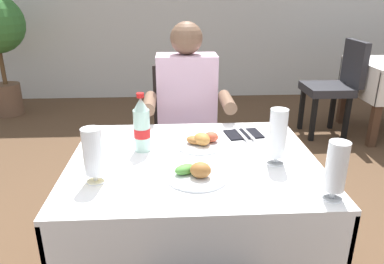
{
  "coord_description": "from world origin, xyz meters",
  "views": [
    {
      "loc": [
        -0.01,
        -1.21,
        1.42
      ],
      "look_at": [
        0.07,
        0.29,
        0.84
      ],
      "focal_mm": 34.19,
      "sensor_mm": 36.0,
      "label": 1
    }
  ],
  "objects_px": {
    "main_dining_table": "(193,195)",
    "plate_near_camera": "(196,173)",
    "seated_diner_far": "(187,115)",
    "beer_glass_left": "(336,171)",
    "chair_far_diner_seat": "(186,133)",
    "cola_bottle_primary": "(142,126)",
    "beer_glass_right": "(93,155)",
    "plate_far_diner": "(201,141)",
    "background_chair_left": "(336,83)",
    "beer_glass_middle": "(277,137)",
    "napkin_cutlery_set": "(244,134)"
  },
  "relations": [
    {
      "from": "main_dining_table",
      "to": "chair_far_diner_seat",
      "type": "height_order",
      "value": "chair_far_diner_seat"
    },
    {
      "from": "napkin_cutlery_set",
      "to": "plate_far_diner",
      "type": "bearing_deg",
      "value": -150.69
    },
    {
      "from": "chair_far_diner_seat",
      "to": "beer_glass_left",
      "type": "height_order",
      "value": "chair_far_diner_seat"
    },
    {
      "from": "seated_diner_far",
      "to": "beer_glass_left",
      "type": "distance_m",
      "value": 1.16
    },
    {
      "from": "plate_far_diner",
      "to": "napkin_cutlery_set",
      "type": "xyz_separation_m",
      "value": [
        0.22,
        0.12,
        -0.02
      ]
    },
    {
      "from": "napkin_cutlery_set",
      "to": "chair_far_diner_seat",
      "type": "bearing_deg",
      "value": 114.88
    },
    {
      "from": "beer_glass_right",
      "to": "cola_bottle_primary",
      "type": "xyz_separation_m",
      "value": [
        0.15,
        0.28,
        0.01
      ]
    },
    {
      "from": "beer_glass_right",
      "to": "cola_bottle_primary",
      "type": "distance_m",
      "value": 0.32
    },
    {
      "from": "plate_far_diner",
      "to": "background_chair_left",
      "type": "relative_size",
      "value": 0.24
    },
    {
      "from": "seated_diner_far",
      "to": "beer_glass_left",
      "type": "xyz_separation_m",
      "value": [
        0.45,
        -1.06,
        0.15
      ]
    },
    {
      "from": "main_dining_table",
      "to": "plate_far_diner",
      "type": "relative_size",
      "value": 4.51
    },
    {
      "from": "chair_far_diner_seat",
      "to": "cola_bottle_primary",
      "type": "distance_m",
      "value": 0.82
    },
    {
      "from": "beer_glass_right",
      "to": "napkin_cutlery_set",
      "type": "bearing_deg",
      "value": 34.5
    },
    {
      "from": "seated_diner_far",
      "to": "beer_glass_right",
      "type": "height_order",
      "value": "seated_diner_far"
    },
    {
      "from": "plate_near_camera",
      "to": "beer_glass_left",
      "type": "relative_size",
      "value": 1.12
    },
    {
      "from": "plate_near_camera",
      "to": "background_chair_left",
      "type": "bearing_deg",
      "value": 55.67
    },
    {
      "from": "beer_glass_middle",
      "to": "beer_glass_right",
      "type": "distance_m",
      "value": 0.71
    },
    {
      "from": "chair_far_diner_seat",
      "to": "beer_glass_right",
      "type": "distance_m",
      "value": 1.12
    },
    {
      "from": "main_dining_table",
      "to": "napkin_cutlery_set",
      "type": "bearing_deg",
      "value": 44.0
    },
    {
      "from": "main_dining_table",
      "to": "plate_far_diner",
      "type": "height_order",
      "value": "plate_far_diner"
    },
    {
      "from": "main_dining_table",
      "to": "beer_glass_right",
      "type": "bearing_deg",
      "value": -153.84
    },
    {
      "from": "napkin_cutlery_set",
      "to": "beer_glass_left",
      "type": "bearing_deg",
      "value": -72.5
    },
    {
      "from": "chair_far_diner_seat",
      "to": "plate_far_diner",
      "type": "bearing_deg",
      "value": -86.36
    },
    {
      "from": "plate_near_camera",
      "to": "beer_glass_right",
      "type": "xyz_separation_m",
      "value": [
        -0.37,
        -0.01,
        0.09
      ]
    },
    {
      "from": "cola_bottle_primary",
      "to": "background_chair_left",
      "type": "bearing_deg",
      "value": 48.57
    },
    {
      "from": "plate_far_diner",
      "to": "napkin_cutlery_set",
      "type": "relative_size",
      "value": 1.17
    },
    {
      "from": "beer_glass_right",
      "to": "beer_glass_middle",
      "type": "bearing_deg",
      "value": 9.1
    },
    {
      "from": "chair_far_diner_seat",
      "to": "background_chair_left",
      "type": "distance_m",
      "value": 2.05
    },
    {
      "from": "beer_glass_right",
      "to": "napkin_cutlery_set",
      "type": "relative_size",
      "value": 1.08
    },
    {
      "from": "plate_far_diner",
      "to": "beer_glass_right",
      "type": "relative_size",
      "value": 1.09
    },
    {
      "from": "main_dining_table",
      "to": "beer_glass_right",
      "type": "height_order",
      "value": "beer_glass_right"
    },
    {
      "from": "main_dining_table",
      "to": "background_chair_left",
      "type": "bearing_deg",
      "value": 53.5
    },
    {
      "from": "chair_far_diner_seat",
      "to": "beer_glass_right",
      "type": "bearing_deg",
      "value": -110.4
    },
    {
      "from": "chair_far_diner_seat",
      "to": "beer_glass_middle",
      "type": "bearing_deg",
      "value": -69.56
    },
    {
      "from": "main_dining_table",
      "to": "plate_near_camera",
      "type": "distance_m",
      "value": 0.27
    },
    {
      "from": "napkin_cutlery_set",
      "to": "background_chair_left",
      "type": "xyz_separation_m",
      "value": [
        1.31,
        1.87,
        -0.21
      ]
    },
    {
      "from": "chair_far_diner_seat",
      "to": "plate_near_camera",
      "type": "height_order",
      "value": "chair_far_diner_seat"
    },
    {
      "from": "plate_far_diner",
      "to": "beer_glass_left",
      "type": "bearing_deg",
      "value": -49.53
    },
    {
      "from": "chair_far_diner_seat",
      "to": "cola_bottle_primary",
      "type": "xyz_separation_m",
      "value": [
        -0.22,
        -0.72,
        0.32
      ]
    },
    {
      "from": "seated_diner_far",
      "to": "beer_glass_right",
      "type": "relative_size",
      "value": 5.97
    },
    {
      "from": "plate_near_camera",
      "to": "background_chair_left",
      "type": "xyz_separation_m",
      "value": [
        1.57,
        2.3,
        -0.22
      ]
    },
    {
      "from": "main_dining_table",
      "to": "beer_glass_left",
      "type": "bearing_deg",
      "value": -37.57
    },
    {
      "from": "seated_diner_far",
      "to": "background_chair_left",
      "type": "bearing_deg",
      "value": 42.07
    },
    {
      "from": "beer_glass_left",
      "to": "beer_glass_middle",
      "type": "distance_m",
      "value": 0.3
    },
    {
      "from": "main_dining_table",
      "to": "background_chair_left",
      "type": "xyz_separation_m",
      "value": [
        1.57,
        2.13,
        -0.02
      ]
    },
    {
      "from": "beer_glass_left",
      "to": "beer_glass_right",
      "type": "xyz_separation_m",
      "value": [
        -0.83,
        0.16,
        0.0
      ]
    },
    {
      "from": "plate_near_camera",
      "to": "plate_far_diner",
      "type": "relative_size",
      "value": 1.02
    },
    {
      "from": "main_dining_table",
      "to": "seated_diner_far",
      "type": "bearing_deg",
      "value": 89.58
    },
    {
      "from": "beer_glass_middle",
      "to": "napkin_cutlery_set",
      "type": "xyz_separation_m",
      "value": [
        -0.07,
        0.32,
        -0.11
      ]
    },
    {
      "from": "beer_glass_left",
      "to": "beer_glass_right",
      "type": "distance_m",
      "value": 0.84
    }
  ]
}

